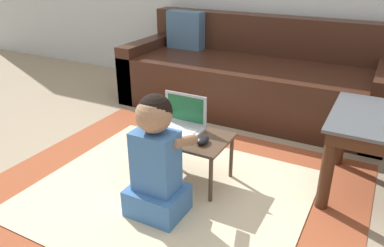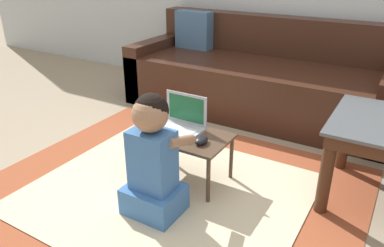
# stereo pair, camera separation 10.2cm
# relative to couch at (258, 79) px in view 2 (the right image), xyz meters

# --- Properties ---
(ground_plane) EXTENTS (16.00, 16.00, 0.00)m
(ground_plane) POSITION_rel_couch_xyz_m (0.11, -1.35, -0.29)
(ground_plane) COLOR gray
(area_rug) EXTENTS (2.17, 1.88, 0.01)m
(area_rug) POSITION_rel_couch_xyz_m (0.05, -1.54, -0.28)
(area_rug) COLOR #9E4C2D
(area_rug) RESTS_ON ground_plane
(couch) EXTENTS (2.30, 0.92, 0.81)m
(couch) POSITION_rel_couch_xyz_m (0.00, 0.00, 0.00)
(couch) COLOR #381E14
(couch) RESTS_ON ground_plane
(laptop_desk) EXTENTS (0.56, 0.35, 0.31)m
(laptop_desk) POSITION_rel_couch_xyz_m (0.05, -1.36, -0.01)
(laptop_desk) COLOR #4C3828
(laptop_desk) RESTS_ON ground_plane
(laptop) EXTENTS (0.29, 0.21, 0.22)m
(laptop) POSITION_rel_couch_xyz_m (0.00, -1.32, 0.06)
(laptop) COLOR #B7BCC6
(laptop) RESTS_ON laptop_desk
(computer_mouse) EXTENTS (0.07, 0.10, 0.04)m
(computer_mouse) POSITION_rel_couch_xyz_m (0.20, -1.40, 0.05)
(computer_mouse) COLOR black
(computer_mouse) RESTS_ON laptop_desk
(person_seated) EXTENTS (0.30, 0.35, 0.69)m
(person_seated) POSITION_rel_couch_xyz_m (0.10, -1.72, 0.05)
(person_seated) COLOR #3D70B2
(person_seated) RESTS_ON ground_plane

